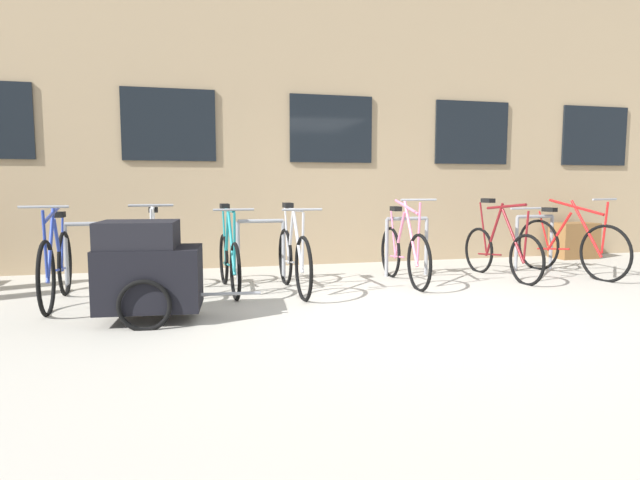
# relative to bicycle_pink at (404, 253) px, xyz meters

# --- Properties ---
(ground_plane) EXTENTS (42.00, 42.00, 0.00)m
(ground_plane) POSITION_rel_bicycle_pink_xyz_m (-0.47, -1.41, -0.38)
(ground_plane) COLOR #B2ADA0
(storefront_building) EXTENTS (28.00, 6.42, 4.58)m
(storefront_building) POSITION_rel_bicycle_pink_xyz_m (-0.47, 4.98, 1.91)
(storefront_building) COLOR tan
(storefront_building) RESTS_ON ground
(bike_rack) EXTENTS (6.63, 0.05, 0.81)m
(bike_rack) POSITION_rel_bicycle_pink_xyz_m (-0.75, 0.49, 0.11)
(bike_rack) COLOR gray
(bike_rack) RESTS_ON ground
(bicycle_pink) EXTENTS (0.44, 1.68, 1.10)m
(bicycle_pink) POSITION_rel_bicycle_pink_xyz_m (0.00, 0.00, 0.00)
(bicycle_pink) COLOR black
(bicycle_pink) RESTS_ON ground
(bicycle_white) EXTENTS (0.44, 1.67, 1.07)m
(bicycle_white) POSITION_rel_bicycle_pink_xyz_m (-3.02, -0.09, -0.00)
(bicycle_white) COLOR black
(bicycle_white) RESTS_ON ground
(bicycle_blue) EXTENTS (0.44, 1.74, 1.06)m
(bicycle_blue) POSITION_rel_bicycle_pink_xyz_m (-3.99, -0.20, 0.01)
(bicycle_blue) COLOR black
(bicycle_blue) RESTS_ON ground
(bicycle_red) EXTENTS (0.51, 1.82, 1.09)m
(bicycle_red) POSITION_rel_bicycle_pink_xyz_m (2.46, 0.01, 0.02)
(bicycle_red) COLOR black
(bicycle_red) RESTS_ON ground
(bicycle_silver) EXTENTS (0.44, 1.69, 1.05)m
(bicycle_silver) POSITION_rel_bicycle_pink_xyz_m (-1.46, -0.18, 0.01)
(bicycle_silver) COLOR black
(bicycle_silver) RESTS_ON ground
(bicycle_maroon) EXTENTS (0.44, 1.67, 1.08)m
(bicycle_maroon) POSITION_rel_bicycle_pink_xyz_m (1.41, 0.02, -0.01)
(bicycle_maroon) COLOR black
(bicycle_maroon) RESTS_ON ground
(bicycle_teal) EXTENTS (0.44, 1.63, 1.03)m
(bicycle_teal) POSITION_rel_bicycle_pink_xyz_m (-2.19, 0.04, -0.02)
(bicycle_teal) COLOR black
(bicycle_teal) RESTS_ON ground
(bike_trailer) EXTENTS (1.47, 0.74, 0.94)m
(bike_trailer) POSITION_rel_bicycle_pink_xyz_m (-3.01, -1.19, 0.09)
(bike_trailer) COLOR black
(bike_trailer) RESTS_ON ground
(planter_box) EXTENTS (0.70, 0.44, 0.60)m
(planter_box) POSITION_rel_bicycle_pink_xyz_m (3.73, 1.44, -0.08)
(planter_box) COLOR brown
(planter_box) RESTS_ON ground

